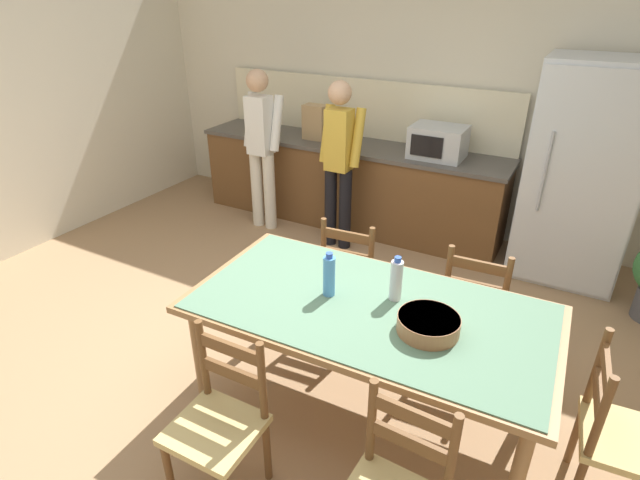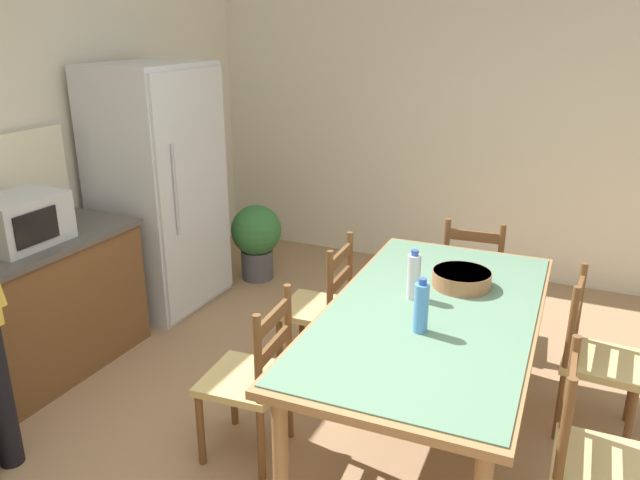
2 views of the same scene
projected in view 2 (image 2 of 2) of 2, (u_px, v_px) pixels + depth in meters
wall_right at (494, 110)px, 5.29m from camera, size 0.12×5.20×2.90m
refrigerator at (159, 189)px, 4.81m from camera, size 0.88×0.73×1.88m
microwave at (20, 221)px, 3.71m from camera, size 0.50×0.39×0.30m
dining_table at (431, 323)px, 3.19m from camera, size 2.04×1.10×0.78m
bottle_near_centre at (421, 307)px, 2.91m from camera, size 0.07×0.07×0.27m
bottle_off_centre at (414, 276)px, 3.26m from camera, size 0.07×0.07×0.27m
serving_bowl at (462, 278)px, 3.43m from camera, size 0.32×0.32×0.09m
chair_head_end at (472, 279)px, 4.41m from camera, size 0.43×0.45×0.91m
chair_side_far_right at (320, 308)px, 3.97m from camera, size 0.44×0.42×0.91m
chair_side_far_left at (251, 379)px, 3.19m from camera, size 0.45×0.43×0.91m
chair_side_near_left at (594, 462)px, 2.59m from camera, size 0.43×0.41×0.91m
chair_side_near_right at (595, 358)px, 3.38m from camera, size 0.44×0.42×0.91m
potted_plant at (256, 237)px, 5.44m from camera, size 0.44×0.44×0.67m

